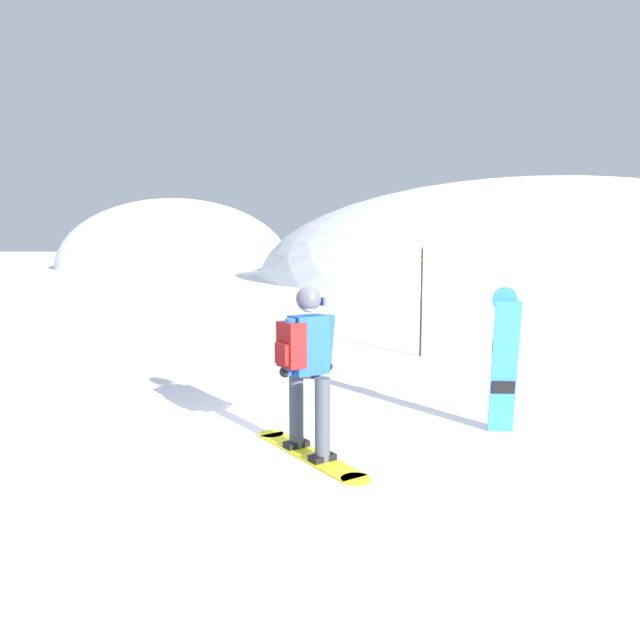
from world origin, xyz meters
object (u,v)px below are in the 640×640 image
(snowboarder_main, at_px, (306,367))
(rock_dark, at_px, (305,376))
(spare_snowboard, at_px, (504,360))
(piste_marker_near, at_px, (421,294))

(snowboarder_main, height_order, rock_dark, snowboarder_main)
(spare_snowboard, height_order, piste_marker_near, piste_marker_near)
(snowboarder_main, height_order, piste_marker_near, piste_marker_near)
(snowboarder_main, relative_size, spare_snowboard, 1.04)
(spare_snowboard, bearing_deg, piste_marker_near, 94.80)
(snowboarder_main, relative_size, piste_marker_near, 0.82)
(snowboarder_main, distance_m, spare_snowboard, 2.31)
(piste_marker_near, bearing_deg, spare_snowboard, -85.20)
(piste_marker_near, bearing_deg, snowboarder_main, -107.43)
(snowboarder_main, distance_m, rock_dark, 3.80)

